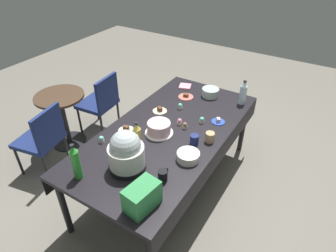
% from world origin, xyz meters
% --- Properties ---
extents(ground, '(9.00, 9.00, 0.00)m').
position_xyz_m(ground, '(0.00, 0.00, 0.00)').
color(ground, slate).
extents(potluck_table, '(2.20, 1.10, 0.75)m').
position_xyz_m(potluck_table, '(0.00, 0.00, 0.69)').
color(potluck_table, black).
rests_on(potluck_table, ground).
extents(frosted_layer_cake, '(0.28, 0.28, 0.13)m').
position_xyz_m(frosted_layer_cake, '(-0.09, 0.05, 0.81)').
color(frosted_layer_cake, silver).
rests_on(frosted_layer_cake, potluck_table).
extents(slow_cooker, '(0.31, 0.31, 0.37)m').
position_xyz_m(slow_cooker, '(-0.64, 0.01, 0.92)').
color(slow_cooker, black).
rests_on(slow_cooker, potluck_table).
extents(glass_salad_bowl, '(0.20, 0.20, 0.10)m').
position_xyz_m(glass_salad_bowl, '(0.85, -0.06, 0.80)').
color(glass_salad_bowl, '#B2C6BC').
rests_on(glass_salad_bowl, potluck_table).
extents(ceramic_snack_bowl, '(0.20, 0.20, 0.07)m').
position_xyz_m(ceramic_snack_bowl, '(-0.28, -0.38, 0.79)').
color(ceramic_snack_bowl, silver).
rests_on(ceramic_snack_bowl, potluck_table).
extents(dessert_plate_coral, '(0.18, 0.18, 0.04)m').
position_xyz_m(dessert_plate_coral, '(0.68, 0.17, 0.76)').
color(dessert_plate_coral, '#E07266').
rests_on(dessert_plate_coral, potluck_table).
extents(dessert_plate_cream, '(0.16, 0.16, 0.05)m').
position_xyz_m(dessert_plate_cream, '(0.25, 0.26, 0.76)').
color(dessert_plate_cream, beige).
rests_on(dessert_plate_cream, potluck_table).
extents(dessert_plate_cobalt, '(0.14, 0.14, 0.05)m').
position_xyz_m(dessert_plate_cobalt, '(0.39, -0.37, 0.76)').
color(dessert_plate_cobalt, '#2D4CB2').
rests_on(dessert_plate_cobalt, potluck_table).
extents(dessert_plate_white, '(0.16, 0.16, 0.06)m').
position_xyz_m(dessert_plate_white, '(-0.23, 0.34, 0.76)').
color(dessert_plate_white, white).
rests_on(dessert_plate_white, potluck_table).
extents(cupcake_vanilla, '(0.05, 0.05, 0.07)m').
position_xyz_m(cupcake_vanilla, '(0.29, -0.23, 0.78)').
color(cupcake_vanilla, beige).
rests_on(cupcake_vanilla, potluck_table).
extents(cupcake_berry, '(0.05, 0.05, 0.07)m').
position_xyz_m(cupcake_berry, '(0.12, -0.12, 0.78)').
color(cupcake_berry, beige).
rests_on(cupcake_berry, potluck_table).
extents(cupcake_mint, '(0.05, 0.05, 0.07)m').
position_xyz_m(cupcake_mint, '(-0.49, 0.43, 0.78)').
color(cupcake_mint, beige).
rests_on(cupcake_mint, potluck_table).
extents(cupcake_lemon, '(0.05, 0.05, 0.07)m').
position_xyz_m(cupcake_lemon, '(0.41, 0.10, 0.78)').
color(cupcake_lemon, beige).
rests_on(cupcake_lemon, potluck_table).
extents(cupcake_cocoa, '(0.05, 0.05, 0.07)m').
position_xyz_m(cupcake_cocoa, '(0.15, -0.05, 0.78)').
color(cupcake_cocoa, beige).
rests_on(cupcake_cocoa, potluck_table).
extents(soda_bottle_water, '(0.08, 0.08, 0.28)m').
position_xyz_m(soda_bottle_water, '(0.88, -0.44, 0.88)').
color(soda_bottle_water, silver).
rests_on(soda_bottle_water, potluck_table).
extents(soda_bottle_ginger_ale, '(0.07, 0.07, 0.29)m').
position_xyz_m(soda_bottle_ginger_ale, '(-0.39, 0.08, 0.88)').
color(soda_bottle_ginger_ale, gold).
rests_on(soda_bottle_ginger_ale, potluck_table).
extents(soda_bottle_lime_soda, '(0.07, 0.07, 0.33)m').
position_xyz_m(soda_bottle_lime_soda, '(-0.93, 0.27, 0.90)').
color(soda_bottle_lime_soda, green).
rests_on(soda_bottle_lime_soda, potluck_table).
extents(coffee_mug_tan, '(0.13, 0.09, 0.10)m').
position_xyz_m(coffee_mug_tan, '(0.06, -0.43, 0.80)').
color(coffee_mug_tan, tan).
rests_on(coffee_mug_tan, potluck_table).
extents(coffee_mug_black, '(0.12, 0.08, 0.10)m').
position_xyz_m(coffee_mug_black, '(-0.60, -0.33, 0.80)').
color(coffee_mug_black, black).
rests_on(coffee_mug_black, potluck_table).
extents(coffee_mug_navy, '(0.12, 0.08, 0.10)m').
position_xyz_m(coffee_mug_navy, '(-0.05, -0.32, 0.80)').
color(coffee_mug_navy, navy).
rests_on(coffee_mug_navy, potluck_table).
extents(soda_carton, '(0.28, 0.19, 0.20)m').
position_xyz_m(soda_carton, '(-0.90, -0.34, 0.85)').
color(soda_carton, '#338C4C').
rests_on(soda_carton, potluck_table).
extents(paper_napkin_stack, '(0.18, 0.18, 0.02)m').
position_xyz_m(paper_napkin_stack, '(0.89, 0.30, 0.76)').
color(paper_napkin_stack, pink).
rests_on(paper_napkin_stack, potluck_table).
extents(maroon_chair_left, '(0.52, 0.52, 0.85)m').
position_xyz_m(maroon_chair_left, '(-0.54, 1.31, 0.49)').
color(maroon_chair_left, navy).
rests_on(maroon_chair_left, ground).
extents(maroon_chair_right, '(0.48, 0.48, 0.85)m').
position_xyz_m(maroon_chair_right, '(0.41, 1.31, 0.49)').
color(maroon_chair_right, navy).
rests_on(maroon_chair_right, ground).
extents(round_cafe_table, '(0.60, 0.60, 0.72)m').
position_xyz_m(round_cafe_table, '(-0.05, 1.53, 0.50)').
color(round_cafe_table, '#473323').
rests_on(round_cafe_table, ground).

